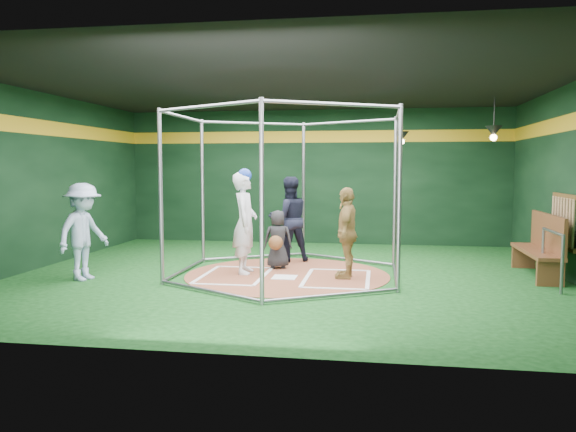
% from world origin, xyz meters
% --- Properties ---
extents(room_shell, '(10.10, 9.10, 3.53)m').
position_xyz_m(room_shell, '(0.00, 0.01, 1.75)').
color(room_shell, '#0C3810').
rests_on(room_shell, ground).
extents(clay_disc, '(3.80, 3.80, 0.01)m').
position_xyz_m(clay_disc, '(0.00, 0.00, 0.01)').
color(clay_disc, brown).
rests_on(clay_disc, ground).
extents(home_plate, '(0.43, 0.43, 0.01)m').
position_xyz_m(home_plate, '(0.00, -0.30, 0.02)').
color(home_plate, white).
rests_on(home_plate, clay_disc).
extents(batter_box_left, '(1.17, 1.77, 0.01)m').
position_xyz_m(batter_box_left, '(-0.95, -0.25, 0.02)').
color(batter_box_left, white).
rests_on(batter_box_left, clay_disc).
extents(batter_box_right, '(1.17, 1.77, 0.01)m').
position_xyz_m(batter_box_right, '(0.95, -0.25, 0.02)').
color(batter_box_right, white).
rests_on(batter_box_right, clay_disc).
extents(batting_cage, '(4.05, 4.67, 3.00)m').
position_xyz_m(batting_cage, '(-0.00, -0.00, 1.50)').
color(batting_cage, gray).
rests_on(batting_cage, ground).
extents(bat_rack, '(0.07, 1.25, 0.98)m').
position_xyz_m(bat_rack, '(4.93, 0.40, 1.05)').
color(bat_rack, brown).
rests_on(bat_rack, room_shell).
extents(pendant_lamp_near, '(0.34, 0.34, 0.90)m').
position_xyz_m(pendant_lamp_near, '(2.20, 3.60, 2.74)').
color(pendant_lamp_near, black).
rests_on(pendant_lamp_near, room_shell).
extents(pendant_lamp_far, '(0.34, 0.34, 0.90)m').
position_xyz_m(pendant_lamp_far, '(4.00, 2.00, 2.74)').
color(pendant_lamp_far, black).
rests_on(pendant_lamp_far, room_shell).
extents(batter_figure, '(0.51, 0.73, 1.97)m').
position_xyz_m(batter_figure, '(-0.81, 0.02, 0.99)').
color(batter_figure, silver).
rests_on(batter_figure, clay_disc).
extents(visitor_leopard, '(0.47, 0.99, 1.64)m').
position_xyz_m(visitor_leopard, '(1.11, -0.13, 0.83)').
color(visitor_leopard, tan).
rests_on(visitor_leopard, clay_disc).
extents(catcher_figure, '(0.62, 0.62, 1.15)m').
position_xyz_m(catcher_figure, '(-0.29, 0.62, 0.59)').
color(catcher_figure, black).
rests_on(catcher_figure, clay_disc).
extents(umpire, '(1.08, 0.99, 1.80)m').
position_xyz_m(umpire, '(-0.21, 1.50, 0.91)').
color(umpire, black).
rests_on(umpire, clay_disc).
extents(bystander_blue, '(0.91, 1.25, 1.73)m').
position_xyz_m(bystander_blue, '(-3.51, -1.01, 0.87)').
color(bystander_blue, '#A0B3D3').
rests_on(bystander_blue, ground).
extents(dugout_bench, '(0.46, 1.99, 1.16)m').
position_xyz_m(dugout_bench, '(4.64, 0.60, 0.59)').
color(dugout_bench, brown).
rests_on(dugout_bench, ground).
extents(steel_railing, '(0.05, 1.11, 0.96)m').
position_xyz_m(steel_railing, '(4.55, -0.34, 0.64)').
color(steel_railing, gray).
rests_on(steel_railing, ground).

